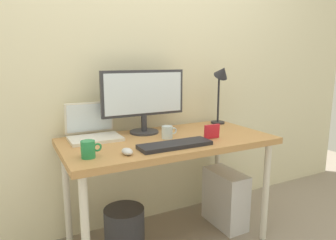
{
  "coord_description": "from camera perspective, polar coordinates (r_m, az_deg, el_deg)",
  "views": [
    {
      "loc": [
        -0.89,
        -1.7,
        1.24
      ],
      "look_at": [
        0.0,
        0.0,
        0.86
      ],
      "focal_mm": 32.67,
      "sensor_mm": 36.0,
      "label": 1
    }
  ],
  "objects": [
    {
      "name": "keyboard",
      "position": [
        1.79,
        1.35,
        -4.64
      ],
      "size": [
        0.44,
        0.14,
        0.02
      ],
      "primitive_type": "cube",
      "color": "#232328",
      "rests_on": "desk"
    },
    {
      "name": "laptop",
      "position": [
        2.02,
        -13.84,
        -1.75
      ],
      "size": [
        0.32,
        0.26,
        0.23
      ],
      "color": "silver",
      "rests_on": "desk"
    },
    {
      "name": "coffee_mug",
      "position": [
        1.63,
        -14.62,
        -5.3
      ],
      "size": [
        0.11,
        0.07,
        0.09
      ],
      "color": "#268C4C",
      "rests_on": "desk"
    },
    {
      "name": "desk",
      "position": [
        2.0,
        -0.0,
        -5.29
      ],
      "size": [
        1.34,
        0.67,
        0.74
      ],
      "color": "#B7844C",
      "rests_on": "ground_plane"
    },
    {
      "name": "back_wall",
      "position": [
        2.28,
        -4.72,
        12.68
      ],
      "size": [
        4.4,
        0.04,
        2.6
      ],
      "primitive_type": "cube",
      "color": "beige",
      "rests_on": "ground_plane"
    },
    {
      "name": "photo_frame",
      "position": [
        1.98,
        8.18,
        -2.13
      ],
      "size": [
        0.11,
        0.02,
        0.09
      ],
      "primitive_type": "cube",
      "rotation": [
        0.05,
        0.0,
        0.0
      ],
      "color": "red",
      "rests_on": "desk"
    },
    {
      "name": "monitor",
      "position": [
        2.09,
        -4.54,
        4.28
      ],
      "size": [
        0.59,
        0.2,
        0.43
      ],
      "color": "#333338",
      "rests_on": "desk"
    },
    {
      "name": "mouse",
      "position": [
        1.66,
        -7.62,
        -5.83
      ],
      "size": [
        0.06,
        0.09,
        0.03
      ],
      "primitive_type": "ellipsoid",
      "color": "silver",
      "rests_on": "desk"
    },
    {
      "name": "desk_lamp",
      "position": [
        2.41,
        9.93,
        7.14
      ],
      "size": [
        0.11,
        0.16,
        0.47
      ],
      "color": "#232328",
      "rests_on": "desk"
    },
    {
      "name": "glass_cup",
      "position": [
        1.97,
        -0.07,
        -2.29
      ],
      "size": [
        0.11,
        0.07,
        0.08
      ],
      "color": "silver",
      "rests_on": "desk"
    },
    {
      "name": "computer_tower",
      "position": [
        2.42,
        10.62,
        -14.14
      ],
      "size": [
        0.18,
        0.36,
        0.42
      ],
      "primitive_type": "cube",
      "color": "silver",
      "rests_on": "ground_plane"
    },
    {
      "name": "wastebasket",
      "position": [
        2.13,
        -8.11,
        -19.69
      ],
      "size": [
        0.26,
        0.26,
        0.3
      ],
      "primitive_type": "cylinder",
      "color": "#333338",
      "rests_on": "ground_plane"
    }
  ]
}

